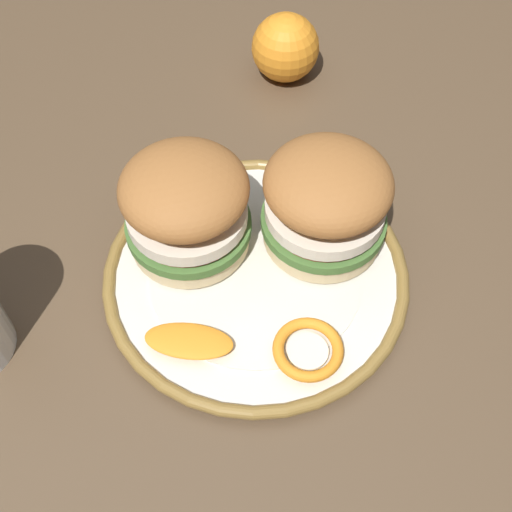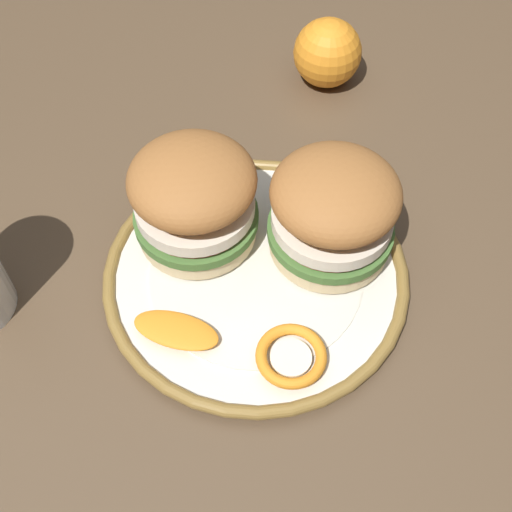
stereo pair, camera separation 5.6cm
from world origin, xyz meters
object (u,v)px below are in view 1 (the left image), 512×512
object	(u,v)px
dining_table	(215,294)
sandwich_half_left	(185,202)
dinner_plate	(256,275)
whole_orange	(285,47)
sandwich_half_right	(326,201)

from	to	relation	value
dining_table	sandwich_half_left	size ratio (longest dim) A/B	7.55
dinner_plate	whole_orange	size ratio (longest dim) A/B	3.62
sandwich_half_right	whole_orange	size ratio (longest dim) A/B	1.94
dining_table	sandwich_half_right	xyz separation A→B (m)	(-0.04, -0.10, 0.16)
dinner_plate	sandwich_half_right	distance (m)	0.10
sandwich_half_left	whole_orange	size ratio (longest dim) A/B	1.88
sandwich_half_left	sandwich_half_right	size ratio (longest dim) A/B	0.97
dining_table	whole_orange	xyz separation A→B (m)	(0.21, -0.17, 0.13)
dining_table	sandwich_half_left	xyz separation A→B (m)	(0.00, 0.02, 0.16)
sandwich_half_left	whole_orange	xyz separation A→B (m)	(0.20, -0.18, -0.03)
dining_table	whole_orange	bearing A→B (deg)	-38.86
sandwich_half_left	dining_table	bearing A→B (deg)	-102.61
sandwich_half_left	sandwich_half_right	world-z (taller)	same
dinner_plate	sandwich_half_left	bearing A→B (deg)	37.46
whole_orange	sandwich_half_right	bearing A→B (deg)	164.97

